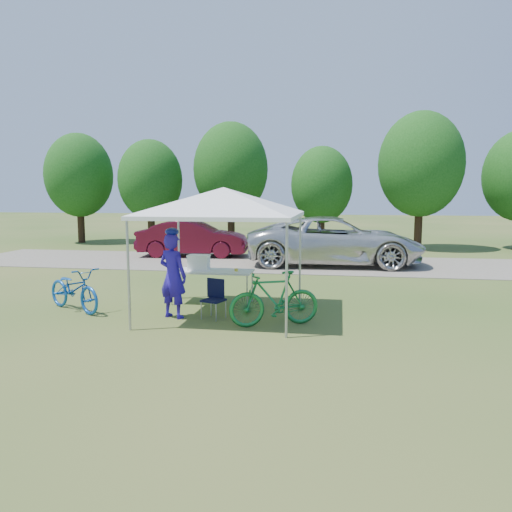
{
  "coord_description": "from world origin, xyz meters",
  "views": [
    {
      "loc": [
        2.43,
        -10.26,
        2.62
      ],
      "look_at": [
        0.35,
        2.0,
        1.03
      ],
      "focal_mm": 35.0,
      "sensor_mm": 36.0,
      "label": 1
    }
  ],
  "objects_px": {
    "folding_table": "(212,272)",
    "cyclist": "(173,276)",
    "sedan": "(193,238)",
    "bike_blue": "(74,289)",
    "bike_green": "(274,299)",
    "minivan": "(335,241)",
    "cooler": "(199,262)",
    "folding_chair": "(215,295)"
  },
  "relations": [
    {
      "from": "folding_table",
      "to": "cyclist",
      "type": "bearing_deg",
      "value": -106.8
    },
    {
      "from": "sedan",
      "to": "bike_blue",
      "type": "bearing_deg",
      "value": 175.41
    },
    {
      "from": "bike_green",
      "to": "minivan",
      "type": "height_order",
      "value": "minivan"
    },
    {
      "from": "cyclist",
      "to": "bike_green",
      "type": "distance_m",
      "value": 2.23
    },
    {
      "from": "folding_table",
      "to": "bike_green",
      "type": "distance_m",
      "value": 2.5
    },
    {
      "from": "cyclist",
      "to": "bike_blue",
      "type": "bearing_deg",
      "value": 14.09
    },
    {
      "from": "cyclist",
      "to": "sedan",
      "type": "height_order",
      "value": "cyclist"
    },
    {
      "from": "cyclist",
      "to": "sedan",
      "type": "relative_size",
      "value": 0.4
    },
    {
      "from": "cooler",
      "to": "sedan",
      "type": "height_order",
      "value": "sedan"
    },
    {
      "from": "folding_chair",
      "to": "bike_green",
      "type": "height_order",
      "value": "bike_green"
    },
    {
      "from": "folding_chair",
      "to": "bike_blue",
      "type": "xyz_separation_m",
      "value": [
        -3.23,
        0.07,
        0.01
      ]
    },
    {
      "from": "folding_chair",
      "to": "cyclist",
      "type": "height_order",
      "value": "cyclist"
    },
    {
      "from": "bike_green",
      "to": "sedan",
      "type": "distance_m",
      "value": 11.12
    },
    {
      "from": "folding_chair",
      "to": "sedan",
      "type": "relative_size",
      "value": 0.18
    },
    {
      "from": "folding_table",
      "to": "minivan",
      "type": "height_order",
      "value": "minivan"
    },
    {
      "from": "cooler",
      "to": "cyclist",
      "type": "relative_size",
      "value": 0.28
    },
    {
      "from": "cyclist",
      "to": "folding_chair",
      "type": "bearing_deg",
      "value": -149.62
    },
    {
      "from": "folding_table",
      "to": "folding_chair",
      "type": "distance_m",
      "value": 1.42
    },
    {
      "from": "folding_table",
      "to": "bike_blue",
      "type": "height_order",
      "value": "bike_blue"
    },
    {
      "from": "cooler",
      "to": "folding_chair",
      "type": "bearing_deg",
      "value": -61.64
    },
    {
      "from": "bike_blue",
      "to": "minivan",
      "type": "relative_size",
      "value": 0.3
    },
    {
      "from": "cooler",
      "to": "bike_green",
      "type": "distance_m",
      "value": 2.76
    },
    {
      "from": "sedan",
      "to": "cyclist",
      "type": "bearing_deg",
      "value": -170.96
    },
    {
      "from": "bike_green",
      "to": "sedan",
      "type": "xyz_separation_m",
      "value": [
        -4.7,
        10.07,
        0.21
      ]
    },
    {
      "from": "folding_table",
      "to": "bike_blue",
      "type": "distance_m",
      "value": 3.12
    },
    {
      "from": "bike_blue",
      "to": "cooler",
      "type": "bearing_deg",
      "value": -33.16
    },
    {
      "from": "folding_table",
      "to": "sedan",
      "type": "xyz_separation_m",
      "value": [
        -2.98,
        8.28,
        0.01
      ]
    },
    {
      "from": "bike_blue",
      "to": "minivan",
      "type": "xyz_separation_m",
      "value": [
        5.63,
        8.03,
        0.4
      ]
    },
    {
      "from": "folding_table",
      "to": "bike_blue",
      "type": "xyz_separation_m",
      "value": [
        -2.84,
        -1.27,
        -0.26
      ]
    },
    {
      "from": "folding_table",
      "to": "bike_green",
      "type": "bearing_deg",
      "value": -46.1
    },
    {
      "from": "bike_green",
      "to": "minivan",
      "type": "xyz_separation_m",
      "value": [
        1.07,
        8.55,
        0.35
      ]
    },
    {
      "from": "minivan",
      "to": "sedan",
      "type": "xyz_separation_m",
      "value": [
        -5.77,
        1.52,
        -0.14
      ]
    },
    {
      "from": "cyclist",
      "to": "cooler",
      "type": "bearing_deg",
      "value": -75.3
    },
    {
      "from": "bike_blue",
      "to": "sedan",
      "type": "distance_m",
      "value": 9.55
    },
    {
      "from": "cooler",
      "to": "sedan",
      "type": "relative_size",
      "value": 0.11
    },
    {
      "from": "folding_table",
      "to": "cyclist",
      "type": "xyz_separation_m",
      "value": [
        -0.45,
        -1.5,
        0.15
      ]
    },
    {
      "from": "cooler",
      "to": "sedan",
      "type": "xyz_separation_m",
      "value": [
        -2.65,
        8.28,
        -0.21
      ]
    },
    {
      "from": "cooler",
      "to": "bike_blue",
      "type": "height_order",
      "value": "cooler"
    },
    {
      "from": "folding_table",
      "to": "sedan",
      "type": "relative_size",
      "value": 0.43
    },
    {
      "from": "cyclist",
      "to": "bike_blue",
      "type": "distance_m",
      "value": 2.43
    },
    {
      "from": "folding_table",
      "to": "bike_green",
      "type": "xyz_separation_m",
      "value": [
        1.73,
        -1.79,
        -0.2
      ]
    },
    {
      "from": "folding_table",
      "to": "folding_chair",
      "type": "xyz_separation_m",
      "value": [
        0.4,
        -1.34,
        -0.27
      ]
    }
  ]
}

